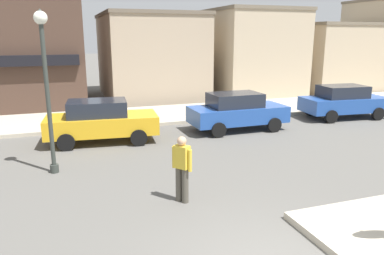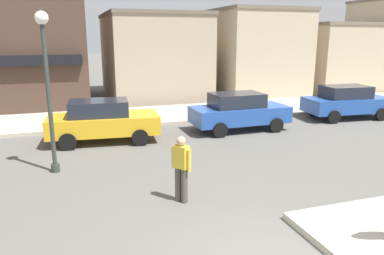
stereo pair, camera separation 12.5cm
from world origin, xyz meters
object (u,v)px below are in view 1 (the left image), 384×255
object	(u,v)px
parked_car_nearest	(101,121)
lamp_post	(45,70)
parked_car_second	(237,111)
pedestrian_crossing_near	(182,167)
parked_car_third	(344,101)

from	to	relation	value
parked_car_nearest	lamp_post	bearing A→B (deg)	-120.26
lamp_post	parked_car_second	xyz separation A→B (m)	(7.16, 2.81, -2.15)
parked_car_nearest	pedestrian_crossing_near	size ratio (longest dim) A/B	2.57
lamp_post	parked_car_nearest	world-z (taller)	lamp_post
pedestrian_crossing_near	lamp_post	bearing A→B (deg)	133.43
parked_car_third	pedestrian_crossing_near	distance (m)	11.91
parked_car_second	parked_car_third	xyz separation A→B (m)	(5.82, 0.46, 0.00)
parked_car_second	parked_car_nearest	bearing A→B (deg)	179.93
parked_car_second	parked_car_third	world-z (taller)	same
lamp_post	parked_car_third	size ratio (longest dim) A/B	1.10
parked_car_nearest	parked_car_third	bearing A→B (deg)	2.28
lamp_post	parked_car_third	world-z (taller)	lamp_post
parked_car_third	parked_car_second	bearing A→B (deg)	-175.49
parked_car_nearest	parked_car_second	bearing A→B (deg)	-0.07
lamp_post	parked_car_nearest	distance (m)	3.91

